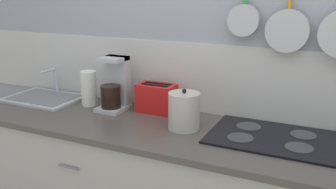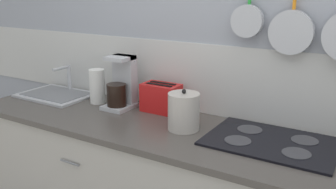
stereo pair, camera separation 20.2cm
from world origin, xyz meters
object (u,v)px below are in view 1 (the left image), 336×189
(coffee_maker, at_px, (115,88))
(toaster, at_px, (156,98))
(paper_towel_roll, at_px, (89,88))
(kettle, at_px, (184,111))

(coffee_maker, xyz_separation_m, toaster, (0.26, 0.06, -0.05))
(paper_towel_roll, distance_m, kettle, 0.74)
(coffee_maker, bearing_deg, kettle, -14.30)
(toaster, xyz_separation_m, kettle, (0.27, -0.19, 0.01))
(paper_towel_roll, bearing_deg, kettle, -9.92)
(coffee_maker, height_order, kettle, coffee_maker)
(coffee_maker, distance_m, kettle, 0.55)
(paper_towel_roll, xyz_separation_m, kettle, (0.73, -0.13, -0.01))
(paper_towel_roll, relative_size, coffee_maker, 0.68)
(kettle, bearing_deg, coffee_maker, 165.70)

